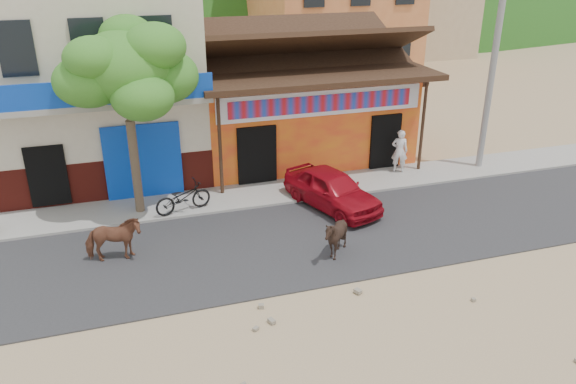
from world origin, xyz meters
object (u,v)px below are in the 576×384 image
at_px(cow_dark, 336,237).
at_px(cow_tan, 113,240).
at_px(red_car, 332,189).
at_px(scooter, 183,197).
at_px(tree, 130,120).
at_px(pedestrian, 400,151).
at_px(utility_pole, 494,62).

bearing_deg(cow_dark, cow_tan, -110.40).
bearing_deg(cow_dark, red_car, 155.18).
xyz_separation_m(cow_tan, scooter, (2.19, 2.38, -0.07)).
bearing_deg(cow_dark, tree, -136.99).
height_order(tree, pedestrian, tree).
relative_size(red_car, scooter, 2.02).
bearing_deg(scooter, cow_dark, -153.32).
relative_size(cow_dark, red_car, 0.32).
height_order(utility_pole, scooter, utility_pole).
distance_m(utility_pole, scooter, 12.01).
height_order(utility_pole, cow_dark, utility_pole).
xyz_separation_m(utility_pole, cow_tan, (-13.65, -3.06, -3.44)).
height_order(cow_tan, cow_dark, cow_tan).
height_order(red_car, pedestrian, pedestrian).
xyz_separation_m(utility_pole, scooter, (-11.47, -0.68, -3.51)).
height_order(scooter, pedestrian, pedestrian).
height_order(utility_pole, red_car, utility_pole).
bearing_deg(pedestrian, cow_dark, 72.58).
relative_size(cow_tan, red_car, 0.40).
bearing_deg(cow_tan, utility_pole, -73.71).
distance_m(cow_dark, scooter, 5.37).
distance_m(red_car, pedestrian, 4.04).
bearing_deg(pedestrian, cow_tan, 43.16).
xyz_separation_m(tree, scooter, (1.33, -0.48, -2.51)).
distance_m(tree, scooter, 2.89).
bearing_deg(cow_tan, pedestrian, -67.99).
bearing_deg(red_car, cow_dark, -129.12).
xyz_separation_m(tree, red_car, (6.03, -1.44, -2.44)).
distance_m(cow_dark, red_car, 3.20).
xyz_separation_m(cow_tan, pedestrian, (10.37, 3.44, 0.26)).
bearing_deg(tree, utility_pole, 0.90).
height_order(cow_tan, red_car, same).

